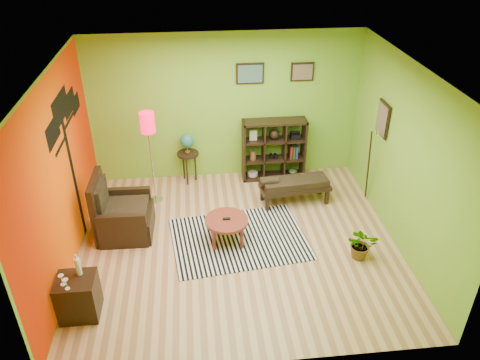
{
  "coord_description": "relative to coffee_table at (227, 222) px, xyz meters",
  "views": [
    {
      "loc": [
        -0.59,
        -5.84,
        4.69
      ],
      "look_at": [
        0.06,
        0.22,
        1.05
      ],
      "focal_mm": 35.0,
      "sensor_mm": 36.0,
      "label": 1
    }
  ],
  "objects": [
    {
      "name": "bench",
      "position": [
        1.27,
        1.0,
        0.01
      ],
      "size": [
        1.29,
        0.56,
        0.58
      ],
      "color": "black",
      "rests_on": "ground"
    },
    {
      "name": "coffee_table",
      "position": [
        0.0,
        0.0,
        0.0
      ],
      "size": [
        0.68,
        0.68,
        0.44
      ],
      "color": "maroon",
      "rests_on": "ground"
    },
    {
      "name": "potted_plant",
      "position": [
        1.99,
        -0.61,
        -0.17
      ],
      "size": [
        0.54,
        0.58,
        0.39
      ],
      "primitive_type": "imported",
      "rotation": [
        0.0,
        0.0,
        -0.19
      ],
      "color": "#26661E",
      "rests_on": "ground"
    },
    {
      "name": "room_shell",
      "position": [
        0.07,
        -0.09,
        1.44
      ],
      "size": [
        5.04,
        4.54,
        2.82
      ],
      "color": "#77B22C",
      "rests_on": "ground"
    },
    {
      "name": "floor_lamp",
      "position": [
        -1.19,
        1.31,
        1.03
      ],
      "size": [
        0.26,
        0.26,
        1.72
      ],
      "color": "silver",
      "rests_on": "ground"
    },
    {
      "name": "ground",
      "position": [
        0.17,
        -0.1,
        -0.36
      ],
      "size": [
        5.0,
        5.0,
        0.0
      ],
      "primitive_type": "plane",
      "color": "tan",
      "rests_on": "ground"
    },
    {
      "name": "armchair",
      "position": [
        -1.68,
        0.4,
        -0.04
      ],
      "size": [
        0.89,
        0.9,
        1.05
      ],
      "color": "black",
      "rests_on": "ground"
    },
    {
      "name": "zebra_rug",
      "position": [
        0.2,
        0.02,
        -0.36
      ],
      "size": [
        2.29,
        1.79,
        0.01
      ],
      "primitive_type": "cube",
      "rotation": [
        0.0,
        0.0,
        0.12
      ],
      "color": "silver",
      "rests_on": "ground"
    },
    {
      "name": "cube_shelf",
      "position": [
        1.08,
        1.93,
        0.24
      ],
      "size": [
        1.2,
        0.35,
        1.2
      ],
      "color": "black",
      "rests_on": "ground"
    },
    {
      "name": "globe_table",
      "position": [
        -0.57,
        1.94,
        0.39
      ],
      "size": [
        0.41,
        0.41,
        1.0
      ],
      "color": "black",
      "rests_on": "ground"
    },
    {
      "name": "side_cabinet",
      "position": [
        -2.03,
        -1.33,
        -0.06
      ],
      "size": [
        0.5,
        0.45,
        0.9
      ],
      "color": "black",
      "rests_on": "ground"
    }
  ]
}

